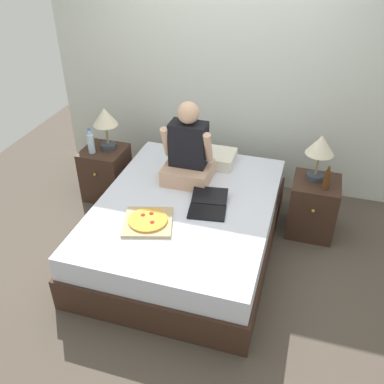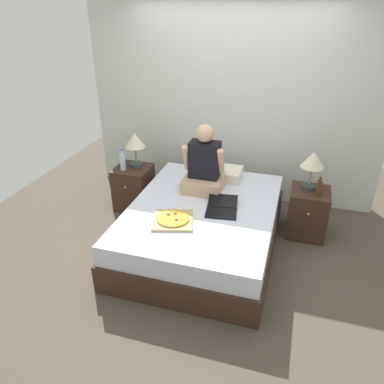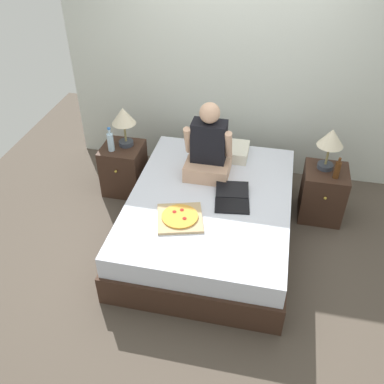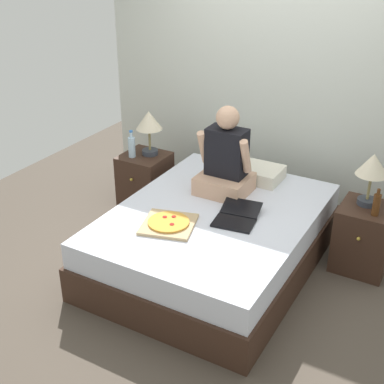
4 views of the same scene
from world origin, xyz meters
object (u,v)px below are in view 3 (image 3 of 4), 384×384
(bed, at_px, (210,217))
(nightstand_left, at_px, (124,168))
(beer_bottle, at_px, (337,170))
(laptop, at_px, (232,200))
(lamp_on_left_nightstand, at_px, (124,119))
(lamp_on_right_nightstand, at_px, (331,140))
(person_seated, at_px, (208,149))
(nightstand_right, at_px, (322,193))
(water_bottle, at_px, (111,141))
(pizza_box, at_px, (180,218))

(bed, bearing_deg, nightstand_left, 151.50)
(beer_bottle, bearing_deg, laptop, -150.74)
(lamp_on_left_nightstand, relative_size, laptop, 0.99)
(beer_bottle, distance_m, laptop, 1.11)
(nightstand_left, xyz_separation_m, lamp_on_right_nightstand, (2.18, 0.05, 0.61))
(beer_bottle, bearing_deg, person_seated, -174.49)
(beer_bottle, bearing_deg, nightstand_right, 125.01)
(water_bottle, height_order, beer_bottle, water_bottle)
(bed, height_order, person_seated, person_seated)
(water_bottle, bearing_deg, person_seated, -6.91)
(water_bottle, distance_m, person_seated, 1.11)
(bed, distance_m, pizza_box, 0.52)
(nightstand_left, relative_size, beer_bottle, 2.50)
(lamp_on_left_nightstand, distance_m, laptop, 1.50)
(nightstand_left, height_order, lamp_on_right_nightstand, lamp_on_right_nightstand)
(bed, bearing_deg, lamp_on_right_nightstand, 31.15)
(lamp_on_right_nightstand, height_order, pizza_box, lamp_on_right_nightstand)
(bed, relative_size, lamp_on_right_nightstand, 4.61)
(person_seated, xyz_separation_m, pizza_box, (-0.11, -0.76, -0.27))
(laptop, bearing_deg, bed, 170.18)
(beer_bottle, bearing_deg, bed, -156.94)
(lamp_on_left_nightstand, xyz_separation_m, beer_bottle, (2.24, -0.15, -0.23))
(person_seated, distance_m, pizza_box, 0.81)
(bed, xyz_separation_m, nightstand_left, (-1.11, 0.60, 0.03))
(bed, distance_m, lamp_on_left_nightstand, 1.41)
(nightstand_left, height_order, lamp_on_left_nightstand, lamp_on_left_nightstand)
(lamp_on_left_nightstand, relative_size, pizza_box, 0.91)
(water_bottle, bearing_deg, laptop, -21.35)
(nightstand_left, xyz_separation_m, water_bottle, (-0.08, -0.09, 0.40))
(person_seated, bearing_deg, water_bottle, 173.09)
(lamp_on_right_nightstand, distance_m, pizza_box, 1.69)
(bed, relative_size, pizza_box, 4.20)
(lamp_on_right_nightstand, relative_size, beer_bottle, 1.96)
(lamp_on_left_nightstand, height_order, person_seated, person_seated)
(beer_bottle, distance_m, pizza_box, 1.65)
(lamp_on_right_nightstand, bearing_deg, person_seated, -166.89)
(person_seated, height_order, laptop, person_seated)
(beer_bottle, height_order, laptop, beer_bottle)
(lamp_on_left_nightstand, xyz_separation_m, water_bottle, (-0.12, -0.14, -0.22))
(nightstand_left, relative_size, pizza_box, 1.16)
(laptop, bearing_deg, nightstand_left, 154.24)
(lamp_on_left_nightstand, relative_size, nightstand_right, 0.78)
(lamp_on_right_nightstand, distance_m, beer_bottle, 0.29)
(water_bottle, bearing_deg, bed, -23.29)
(lamp_on_right_nightstand, bearing_deg, beer_bottle, -56.31)
(nightstand_left, relative_size, lamp_on_left_nightstand, 1.28)
(nightstand_right, distance_m, pizza_box, 1.66)
(person_seated, bearing_deg, bed, -76.14)
(laptop, bearing_deg, beer_bottle, 29.26)
(nightstand_right, relative_size, pizza_box, 1.16)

